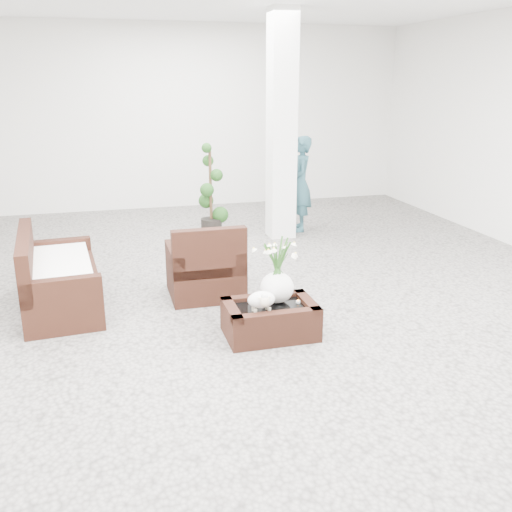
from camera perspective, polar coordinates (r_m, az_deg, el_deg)
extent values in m
plane|color=gray|center=(6.57, -0.23, -4.91)|extent=(11.00, 11.00, 0.00)
cube|color=white|center=(9.14, 2.57, 12.69)|extent=(0.40, 0.40, 3.50)
cube|color=#34180F|center=(5.78, 1.42, -6.49)|extent=(0.90, 0.60, 0.31)
ellipsoid|color=white|center=(5.56, 0.54, -4.56)|extent=(0.28, 0.23, 0.21)
cylinder|color=white|center=(5.81, 4.22, -4.54)|extent=(0.04, 0.04, 0.03)
cube|color=#34180F|center=(6.77, -5.14, -0.27)|extent=(0.84, 0.81, 0.90)
cube|color=#34180F|center=(6.74, -19.00, -1.35)|extent=(0.92, 1.71, 0.88)
imported|color=#29525D|center=(9.65, 4.44, 7.16)|extent=(0.50, 0.65, 1.58)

